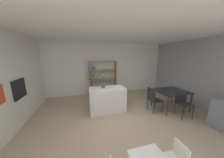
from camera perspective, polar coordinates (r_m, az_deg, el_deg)
ground_plane at (r=3.59m, az=4.75°, el=-23.05°), size 9.99×9.99×0.00m
ceiling_slab at (r=3.04m, az=5.78°, el=26.86°), size 7.26×6.02×0.06m
back_partition at (r=5.86m, az=-5.09°, el=5.56°), size 7.26×0.06×2.81m
right_partition_gray at (r=5.43m, az=43.59°, el=1.78°), size 0.06×6.02×2.81m
built_in_oven at (r=4.12m, az=-41.95°, el=-4.04°), size 0.06×0.60×0.58m
kitchen_island at (r=4.04m, az=-2.64°, el=-11.26°), size 1.34×0.67×0.92m
potted_plant_on_island at (r=3.84m, az=-5.04°, el=-0.12°), size 0.16×0.16×0.54m
open_bookshelf at (r=5.52m, az=-6.28°, el=0.66°), size 1.43×0.36×1.87m
child_chair_right at (r=2.52m, az=31.79°, el=-32.99°), size 0.33×0.33×0.61m
dining_table at (r=4.72m, az=29.81°, el=-6.38°), size 1.18×0.98×0.77m
dining_chair_near at (r=4.45m, az=34.47°, el=-10.06°), size 0.50×0.48×0.89m
dining_chair_island_side at (r=4.25m, az=21.74°, el=-9.73°), size 0.46×0.44×0.94m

